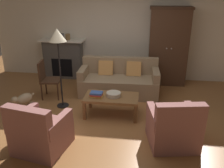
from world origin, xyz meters
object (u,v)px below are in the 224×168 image
(dog, at_px, (23,99))
(fruit_bowl, at_px, (114,94))
(armchair_near_right, at_px, (173,128))
(side_chair_wooden, at_px, (47,77))
(armoire, at_px, (168,46))
(book_stack, at_px, (97,94))
(fireplace, at_px, (63,58))
(armchair_near_left, at_px, (40,133))
(coffee_table, at_px, (111,99))
(mantel_vase_bronze, at_px, (68,37))
(couch, at_px, (119,81))
(floor_lamp, at_px, (58,40))
(mantel_vase_slate, at_px, (62,37))

(dog, bearing_deg, fruit_bowl, 1.59)
(armchair_near_right, xyz_separation_m, side_chair_wooden, (-2.80, 1.57, 0.20))
(armoire, height_order, armchair_near_right, armoire)
(book_stack, bearing_deg, fireplace, 122.81)
(side_chair_wooden, bearing_deg, armchair_near_right, -29.26)
(armoire, xyz_separation_m, side_chair_wooden, (-2.88, -1.37, -0.52))
(armchair_near_left, xyz_separation_m, armchair_near_right, (2.13, 0.43, 0.00))
(fruit_bowl, height_order, armchair_near_left, armchair_near_left)
(coffee_table, height_order, mantel_vase_bronze, mantel_vase_bronze)
(fruit_bowl, height_order, book_stack, book_stack)
(coffee_table, bearing_deg, book_stack, -168.16)
(armoire, xyz_separation_m, dog, (-3.16, -2.09, -0.78))
(couch, xyz_separation_m, mantel_vase_bronze, (-1.56, 0.96, 0.89))
(coffee_table, relative_size, armchair_near_right, 1.23)
(book_stack, height_order, floor_lamp, floor_lamp)
(fruit_bowl, relative_size, armchair_near_right, 0.33)
(armoire, distance_m, dog, 3.86)
(couch, bearing_deg, mantel_vase_bronze, 148.31)
(mantel_vase_slate, bearing_deg, dog, -95.48)
(fireplace, height_order, armoire, armoire)
(armchair_near_right, xyz_separation_m, dog, (-3.07, 0.86, -0.07))
(book_stack, bearing_deg, dog, 179.15)
(mantel_vase_slate, bearing_deg, armoire, -1.17)
(fruit_bowl, bearing_deg, coffee_table, -158.70)
(fireplace, relative_size, armchair_near_right, 1.41)
(fireplace, relative_size, mantel_vase_bronze, 7.55)
(armchair_near_left, bearing_deg, side_chair_wooden, 108.47)
(couch, distance_m, fruit_bowl, 1.14)
(mantel_vase_bronze, height_order, dog, mantel_vase_bronze)
(mantel_vase_bronze, relative_size, armchair_near_right, 0.19)
(armchair_near_left, bearing_deg, mantel_vase_bronze, 99.21)
(armoire, distance_m, couch, 1.67)
(mantel_vase_slate, bearing_deg, fruit_bowl, -50.12)
(side_chair_wooden, bearing_deg, mantel_vase_bronze, 85.57)
(book_stack, distance_m, mantel_vase_bronze, 2.60)
(mantel_vase_slate, relative_size, armchair_near_left, 0.19)
(coffee_table, relative_size, side_chair_wooden, 1.22)
(couch, relative_size, armchair_near_left, 2.16)
(mantel_vase_slate, bearing_deg, floor_lamp, -73.00)
(floor_lamp, bearing_deg, coffee_table, -12.25)
(fireplace, distance_m, armchair_near_left, 3.54)
(armchair_near_right, distance_m, floor_lamp, 2.82)
(coffee_table, xyz_separation_m, armchair_near_right, (1.16, -0.89, -0.05))
(armchair_near_right, height_order, dog, armchair_near_right)
(couch, distance_m, book_stack, 1.26)
(book_stack, bearing_deg, mantel_vase_bronze, 119.55)
(coffee_table, xyz_separation_m, mantel_vase_bronze, (-1.53, 2.11, 0.84))
(fruit_bowl, distance_m, mantel_vase_slate, 2.83)
(armoire, relative_size, floor_lamp, 1.19)
(fruit_bowl, height_order, mantel_vase_slate, mantel_vase_slate)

